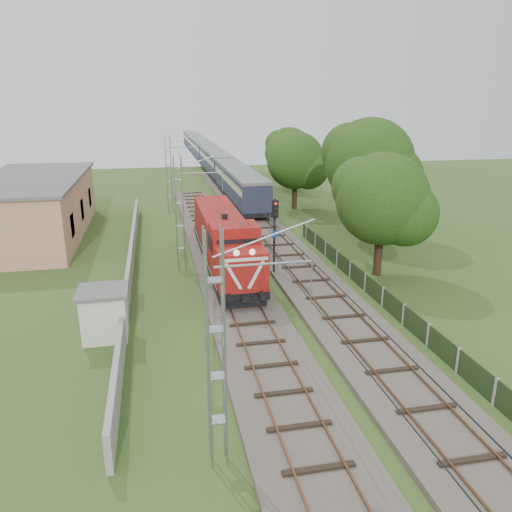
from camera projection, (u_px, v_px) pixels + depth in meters
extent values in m
plane|color=#3A541F|center=(258.00, 343.00, 24.63)|extent=(140.00, 140.00, 0.00)
cube|color=#6B6054|center=(235.00, 290.00, 31.14)|extent=(4.20, 70.00, 0.30)
cube|color=black|center=(235.00, 287.00, 31.08)|extent=(2.40, 70.00, 0.10)
cube|color=brown|center=(222.00, 287.00, 30.89)|extent=(0.08, 70.00, 0.05)
cube|color=brown|center=(249.00, 285.00, 31.22)|extent=(0.08, 70.00, 0.05)
cube|color=#6B6054|center=(267.00, 234.00, 44.25)|extent=(4.20, 80.00, 0.30)
cube|color=black|center=(267.00, 232.00, 44.19)|extent=(2.40, 80.00, 0.10)
cube|color=brown|center=(258.00, 231.00, 44.00)|extent=(0.08, 80.00, 0.05)
cube|color=brown|center=(277.00, 230.00, 44.33)|extent=(0.08, 80.00, 0.05)
cylinder|color=gray|center=(264.00, 264.00, 14.84)|extent=(3.00, 0.08, 0.08)
cylinder|color=gray|center=(200.00, 173.00, 33.55)|extent=(3.00, 0.08, 0.08)
cylinder|color=gray|center=(182.00, 147.00, 52.25)|extent=(3.00, 0.08, 0.08)
cylinder|color=black|center=(223.00, 191.00, 34.22)|extent=(0.03, 70.00, 0.03)
cylinder|color=black|center=(222.00, 172.00, 33.83)|extent=(0.03, 70.00, 0.03)
cube|color=#9E9E99|center=(131.00, 263.00, 34.39)|extent=(0.25, 40.00, 1.50)
cube|color=tan|center=(34.00, 208.00, 43.47)|extent=(8.00, 20.00, 5.00)
cube|color=#606060|center=(30.00, 178.00, 42.70)|extent=(8.40, 20.40, 0.25)
cube|color=black|center=(72.00, 225.00, 38.71)|extent=(0.10, 1.60, 1.80)
cube|color=black|center=(82.00, 210.00, 44.32)|extent=(0.10, 1.60, 1.80)
cube|color=black|center=(89.00, 197.00, 49.93)|extent=(0.10, 1.60, 1.80)
cube|color=black|center=(383.00, 297.00, 28.79)|extent=(0.05, 32.00, 1.15)
cube|color=#9E9E99|center=(307.00, 233.00, 42.82)|extent=(0.12, 0.12, 1.20)
cube|color=black|center=(224.00, 255.00, 35.42)|extent=(2.90, 16.44, 0.48)
cube|color=black|center=(236.00, 284.00, 30.53)|extent=(2.13, 3.48, 0.48)
cube|color=black|center=(215.00, 239.00, 40.48)|extent=(2.13, 3.48, 0.48)
cube|color=black|center=(245.00, 303.00, 27.93)|extent=(2.51, 0.24, 0.34)
cube|color=maroon|center=(241.00, 268.00, 28.45)|extent=(2.80, 2.42, 2.22)
sphere|color=white|center=(236.00, 253.00, 26.91)|extent=(0.35, 0.35, 0.35)
sphere|color=white|center=(252.00, 252.00, 27.08)|extent=(0.35, 0.35, 0.35)
cube|color=silver|center=(233.00, 276.00, 27.20)|extent=(0.97, 0.06, 1.62)
cube|color=silver|center=(256.00, 275.00, 27.44)|extent=(0.97, 0.06, 1.62)
cube|color=silver|center=(245.00, 260.00, 27.05)|extent=(2.61, 0.06, 0.17)
cube|color=maroon|center=(234.00, 249.00, 30.54)|extent=(2.90, 2.32, 3.09)
cube|color=black|center=(237.00, 247.00, 29.29)|extent=(2.42, 0.06, 0.87)
cube|color=maroon|center=(219.00, 226.00, 37.19)|extent=(2.71, 11.70, 2.51)
cylinder|color=black|center=(225.00, 217.00, 34.01)|extent=(0.43, 0.43, 0.39)
cylinder|color=gray|center=(231.00, 225.00, 29.26)|extent=(0.12, 0.12, 0.34)
cylinder|color=gray|center=(241.00, 225.00, 29.37)|extent=(0.12, 0.12, 0.34)
cube|color=black|center=(239.00, 196.00, 57.83)|extent=(2.81, 21.29, 0.48)
cube|color=#282E43|center=(239.00, 183.00, 57.37)|extent=(2.90, 21.29, 2.61)
cube|color=beige|center=(239.00, 178.00, 57.22)|extent=(2.94, 20.44, 0.73)
cube|color=slate|center=(239.00, 170.00, 56.94)|extent=(2.95, 21.29, 0.34)
cube|color=black|center=(216.00, 171.00, 78.65)|extent=(2.81, 21.29, 0.48)
cube|color=#282E43|center=(215.00, 161.00, 78.19)|extent=(2.90, 21.29, 2.61)
cube|color=beige|center=(215.00, 158.00, 78.04)|extent=(2.94, 20.44, 0.73)
cube|color=slate|center=(215.00, 151.00, 77.75)|extent=(2.95, 21.29, 0.34)
cube|color=black|center=(202.00, 156.00, 99.47)|extent=(2.81, 21.29, 0.48)
cube|color=#282E43|center=(201.00, 148.00, 99.01)|extent=(2.90, 21.29, 2.61)
cube|color=beige|center=(201.00, 146.00, 98.86)|extent=(2.94, 20.44, 0.73)
cube|color=slate|center=(201.00, 141.00, 98.57)|extent=(2.95, 21.29, 0.34)
cube|color=black|center=(193.00, 146.00, 120.29)|extent=(2.81, 21.29, 0.48)
cube|color=#282E43|center=(192.00, 140.00, 119.83)|extent=(2.90, 21.29, 2.61)
cube|color=beige|center=(192.00, 138.00, 119.68)|extent=(2.94, 20.44, 0.73)
cube|color=slate|center=(192.00, 134.00, 119.39)|extent=(2.95, 21.29, 0.34)
cylinder|color=black|center=(274.00, 238.00, 33.29)|extent=(0.15, 0.15, 5.34)
cube|color=black|center=(275.00, 209.00, 32.54)|extent=(0.43, 0.35, 1.17)
sphere|color=red|center=(276.00, 204.00, 32.30)|extent=(0.19, 0.19, 0.19)
sphere|color=black|center=(276.00, 209.00, 32.42)|extent=(0.19, 0.19, 0.19)
sphere|color=black|center=(276.00, 215.00, 32.53)|extent=(0.19, 0.19, 0.19)
cube|color=#193399|center=(276.00, 234.00, 33.08)|extent=(0.57, 0.26, 0.43)
cube|color=silver|center=(105.00, 315.00, 24.97)|extent=(2.18, 2.18, 2.36)
cube|color=#606060|center=(102.00, 291.00, 24.59)|extent=(2.51, 2.51, 0.16)
cylinder|color=#3D2419|center=(379.00, 249.00, 33.78)|extent=(0.56, 0.56, 3.75)
sphere|color=#1B380F|center=(382.00, 199.00, 32.77)|extent=(6.13, 6.13, 6.13)
sphere|color=#1B380F|center=(405.00, 214.00, 32.40)|extent=(4.29, 4.29, 4.29)
sphere|color=#1B380F|center=(361.00, 186.00, 33.36)|extent=(3.99, 3.99, 3.99)
cylinder|color=#3D2419|center=(366.00, 211.00, 43.35)|extent=(0.51, 0.51, 4.58)
sphere|color=#1B380F|center=(370.00, 163.00, 42.11)|extent=(7.49, 7.49, 7.49)
sphere|color=#1B380F|center=(391.00, 176.00, 41.66)|extent=(5.24, 5.24, 5.24)
sphere|color=#1B380F|center=(350.00, 151.00, 42.84)|extent=(4.87, 4.87, 4.87)
cylinder|color=#3D2419|center=(295.00, 192.00, 54.65)|extent=(0.57, 0.57, 3.78)
sphere|color=#1B380F|center=(295.00, 160.00, 53.63)|extent=(6.18, 6.18, 6.18)
sphere|color=#1B380F|center=(309.00, 169.00, 53.25)|extent=(4.33, 4.33, 4.33)
sphere|color=#1B380F|center=(283.00, 153.00, 54.23)|extent=(4.02, 4.02, 4.02)
cylinder|color=#3D2419|center=(288.00, 175.00, 67.73)|extent=(0.51, 0.51, 3.65)
sphere|color=#1B380F|center=(289.00, 150.00, 66.74)|extent=(5.98, 5.98, 5.98)
sphere|color=#1B380F|center=(299.00, 157.00, 66.38)|extent=(4.19, 4.19, 4.19)
sphere|color=#1B380F|center=(280.00, 144.00, 67.32)|extent=(3.89, 3.89, 3.89)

